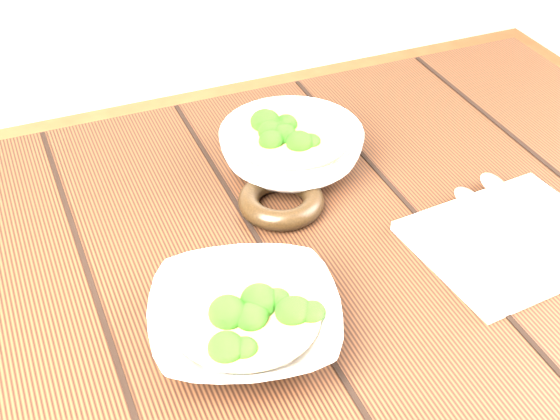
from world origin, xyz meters
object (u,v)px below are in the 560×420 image
(soup_bowl_front, at_px, (245,320))
(soup_bowl_back, at_px, (291,149))
(napkin, at_px, (512,241))
(trivet, at_px, (281,201))
(table, at_px, (290,335))

(soup_bowl_front, xyz_separation_m, soup_bowl_back, (0.16, 0.26, 0.01))
(napkin, bearing_deg, soup_bowl_back, 120.70)
(soup_bowl_back, bearing_deg, trivet, -121.27)
(soup_bowl_front, distance_m, soup_bowl_back, 0.31)
(soup_bowl_front, height_order, napkin, soup_bowl_front)
(table, distance_m, napkin, 0.29)
(soup_bowl_back, relative_size, trivet, 2.06)
(trivet, bearing_deg, table, -106.11)
(soup_bowl_front, bearing_deg, napkin, 3.30)
(trivet, xyz_separation_m, napkin, (0.23, -0.17, -0.01))
(soup_bowl_front, xyz_separation_m, napkin, (0.34, 0.02, -0.02))
(table, xyz_separation_m, napkin, (0.25, -0.07, 0.13))
(table, xyz_separation_m, trivet, (0.03, 0.10, 0.13))
(soup_bowl_front, bearing_deg, soup_bowl_back, 58.17)
(soup_bowl_back, xyz_separation_m, napkin, (0.18, -0.24, -0.03))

